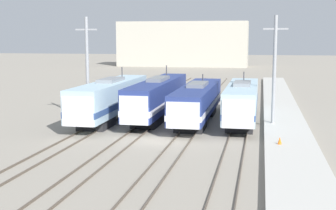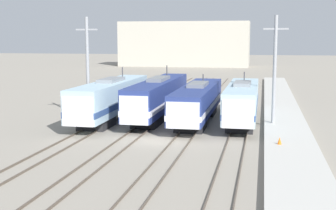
# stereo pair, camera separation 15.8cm
# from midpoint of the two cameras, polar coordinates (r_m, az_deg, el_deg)

# --- Properties ---
(ground_plane) EXTENTS (400.00, 400.00, 0.00)m
(ground_plane) POSITION_cam_midpoint_polar(r_m,az_deg,el_deg) (39.29, -1.39, -4.25)
(ground_plane) COLOR gray
(rail_pair_far_left) EXTENTS (1.51, 120.00, 0.15)m
(rail_pair_far_left) POSITION_cam_midpoint_polar(r_m,az_deg,el_deg) (41.26, -10.51, -3.67)
(rail_pair_far_left) COLOR #4C4238
(rail_pair_far_left) RESTS_ON ground_plane
(rail_pair_center_left) EXTENTS (1.51, 120.00, 0.15)m
(rail_pair_center_left) POSITION_cam_midpoint_polar(r_m,az_deg,el_deg) (39.82, -4.53, -3.99)
(rail_pair_center_left) COLOR #4C4238
(rail_pair_center_left) RESTS_ON ground_plane
(rail_pair_center_right) EXTENTS (1.51, 120.00, 0.15)m
(rail_pair_center_right) POSITION_cam_midpoint_polar(r_m,az_deg,el_deg) (38.84, 1.83, -4.28)
(rail_pair_center_right) COLOR #4C4238
(rail_pair_center_right) RESTS_ON ground_plane
(rail_pair_far_right) EXTENTS (1.51, 120.00, 0.15)m
(rail_pair_far_right) POSITION_cam_midpoint_polar(r_m,az_deg,el_deg) (38.36, 8.44, -4.52)
(rail_pair_far_right) COLOR #4C4238
(rail_pair_far_right) RESTS_ON ground_plane
(locomotive_far_left) EXTENTS (3.10, 18.20, 5.25)m
(locomotive_far_left) POSITION_cam_midpoint_polar(r_m,az_deg,el_deg) (48.43, -6.97, 0.74)
(locomotive_far_left) COLOR #232326
(locomotive_far_left) RESTS_ON ground_plane
(locomotive_center_left) EXTENTS (2.84, 19.84, 5.32)m
(locomotive_center_left) POSITION_cam_midpoint_polar(r_m,az_deg,el_deg) (49.49, -1.20, 0.94)
(locomotive_center_left) COLOR black
(locomotive_center_left) RESTS_ON ground_plane
(locomotive_center_right) EXTENTS (3.10, 18.38, 4.52)m
(locomotive_center_right) POSITION_cam_midpoint_polar(r_m,az_deg,el_deg) (47.21, 3.68, 0.37)
(locomotive_center_right) COLOR black
(locomotive_center_right) RESTS_ON ground_plane
(locomotive_far_right) EXTENTS (2.94, 16.49, 4.87)m
(locomotive_far_right) POSITION_cam_midpoint_polar(r_m,az_deg,el_deg) (46.96, 9.11, 0.34)
(locomotive_far_right) COLOR #232326
(locomotive_far_right) RESTS_ON ground_plane
(catenary_tower_left) EXTENTS (2.29, 0.34, 10.54)m
(catenary_tower_left) POSITION_cam_midpoint_polar(r_m,az_deg,el_deg) (48.26, -9.68, 4.51)
(catenary_tower_left) COLOR gray
(catenary_tower_left) RESTS_ON ground_plane
(catenary_tower_right) EXTENTS (2.29, 0.34, 10.54)m
(catenary_tower_right) POSITION_cam_midpoint_polar(r_m,az_deg,el_deg) (45.01, 12.96, 4.17)
(catenary_tower_right) COLOR gray
(catenary_tower_right) RESTS_ON ground_plane
(platform) EXTENTS (4.00, 120.00, 0.43)m
(platform) POSITION_cam_midpoint_polar(r_m,az_deg,el_deg) (38.35, 14.75, -4.50)
(platform) COLOR #B7B5AD
(platform) RESTS_ON ground_plane
(traffic_cone) EXTENTS (0.32, 0.32, 0.56)m
(traffic_cone) POSITION_cam_midpoint_polar(r_m,az_deg,el_deg) (36.64, 13.56, -4.25)
(traffic_cone) COLOR orange
(traffic_cone) RESTS_ON platform
(depot_building) EXTENTS (38.38, 10.71, 13.21)m
(depot_building) POSITION_cam_midpoint_polar(r_m,az_deg,el_deg) (141.11, 2.03, 7.44)
(depot_building) COLOR #B2AD9E
(depot_building) RESTS_ON ground_plane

